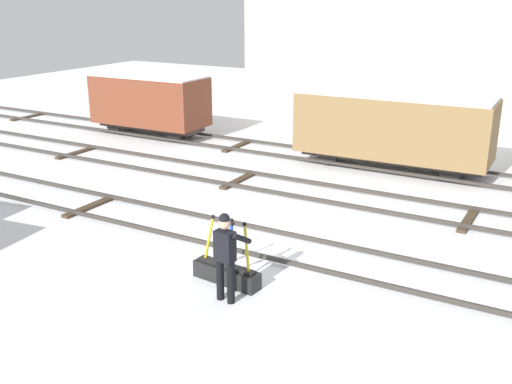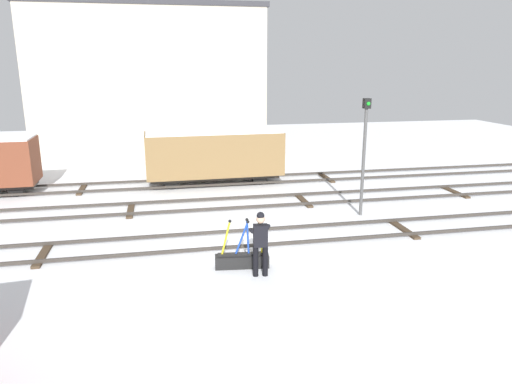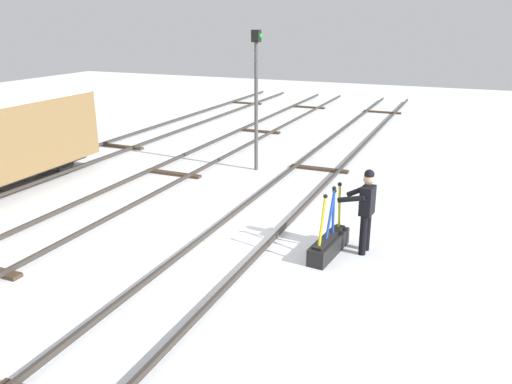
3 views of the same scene
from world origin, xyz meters
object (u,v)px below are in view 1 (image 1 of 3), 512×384
at_px(switch_lever_frame, 227,272).
at_px(rail_worker, 226,252).
at_px(freight_car_back_track, 150,101).
at_px(freight_car_mid_siding, 393,127).

bearing_deg(switch_lever_frame, rail_worker, -52.15).
height_order(rail_worker, freight_car_back_track, freight_car_back_track).
xyz_separation_m(switch_lever_frame, rail_worker, (0.39, -0.63, 0.78)).
distance_m(switch_lever_frame, freight_car_mid_siding, 9.95).
height_order(rail_worker, freight_car_mid_siding, freight_car_mid_siding).
xyz_separation_m(rail_worker, freight_car_mid_siding, (-0.02, 10.50, 0.42)).
bearing_deg(rail_worker, freight_car_back_track, 140.56).
height_order(switch_lever_frame, freight_car_back_track, freight_car_back_track).
relative_size(rail_worker, freight_car_mid_siding, 0.28).
height_order(freight_car_mid_siding, freight_car_back_track, freight_car_mid_siding).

